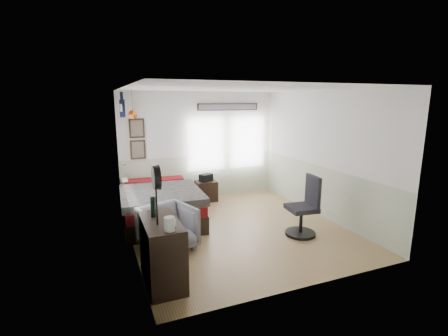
% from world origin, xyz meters
% --- Properties ---
extents(ground_plane, '(4.00, 4.50, 0.01)m').
position_xyz_m(ground_plane, '(0.00, 0.00, -0.01)').
color(ground_plane, '#90714C').
extents(room_shell, '(4.02, 4.52, 2.71)m').
position_xyz_m(room_shell, '(-0.08, 0.19, 1.61)').
color(room_shell, white).
rests_on(room_shell, ground_plane).
extents(wall_decor, '(3.55, 1.32, 1.44)m').
position_xyz_m(wall_decor, '(-1.10, 1.96, 2.10)').
color(wall_decor, '#3B2819').
rests_on(wall_decor, room_shell).
extents(bed, '(1.67, 2.25, 0.69)m').
position_xyz_m(bed, '(-1.30, 1.00, 0.34)').
color(bed, black).
rests_on(bed, ground_plane).
extents(dresser, '(0.48, 1.00, 0.90)m').
position_xyz_m(dresser, '(-1.74, -1.38, 0.45)').
color(dresser, black).
rests_on(dresser, ground_plane).
extents(armchair, '(1.02, 1.03, 0.75)m').
position_xyz_m(armchair, '(-1.45, -0.41, 0.38)').
color(armchair, slate).
rests_on(armchair, ground_plane).
extents(nightstand, '(0.52, 0.42, 0.51)m').
position_xyz_m(nightstand, '(0.03, 1.91, 0.25)').
color(nightstand, black).
rests_on(nightstand, ground_plane).
extents(task_chair, '(0.57, 0.57, 1.13)m').
position_xyz_m(task_chair, '(1.05, -0.76, 0.46)').
color(task_chair, black).
rests_on(task_chair, ground_plane).
extents(kettle, '(0.16, 0.13, 0.18)m').
position_xyz_m(kettle, '(-1.70, -1.76, 0.99)').
color(kettle, silver).
rests_on(kettle, dresser).
extents(bottle, '(0.07, 0.07, 0.29)m').
position_xyz_m(bottle, '(-1.80, -1.19, 1.04)').
color(bottle, black).
rests_on(bottle, dresser).
extents(stand_fan, '(0.09, 0.33, 0.79)m').
position_xyz_m(stand_fan, '(-1.80, -1.50, 1.52)').
color(stand_fan, black).
rests_on(stand_fan, dresser).
extents(black_bag, '(0.37, 0.32, 0.18)m').
position_xyz_m(black_bag, '(0.03, 1.91, 0.60)').
color(black_bag, black).
rests_on(black_bag, nightstand).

